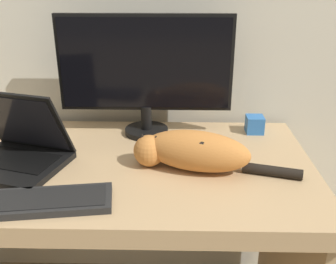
{
  "coord_description": "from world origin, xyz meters",
  "views": [
    {
      "loc": [
        0.24,
        -0.78,
        1.36
      ],
      "look_at": [
        0.22,
        0.32,
        0.89
      ],
      "focal_mm": 42.0,
      "sensor_mm": 36.0,
      "label": 1
    }
  ],
  "objects_px": {
    "cat": "(192,150)",
    "external_keyboard": "(36,202)",
    "monitor": "(145,70)",
    "laptop": "(18,151)"
  },
  "relations": [
    {
      "from": "laptop",
      "to": "cat",
      "type": "xyz_separation_m",
      "value": [
        0.55,
        -0.01,
        0.01
      ]
    },
    {
      "from": "laptop",
      "to": "external_keyboard",
      "type": "distance_m",
      "value": 0.27
    },
    {
      "from": "laptop",
      "to": "cat",
      "type": "bearing_deg",
      "value": 15.11
    },
    {
      "from": "monitor",
      "to": "laptop",
      "type": "distance_m",
      "value": 0.51
    },
    {
      "from": "monitor",
      "to": "laptop",
      "type": "relative_size",
      "value": 1.77
    },
    {
      "from": "cat",
      "to": "laptop",
      "type": "bearing_deg",
      "value": -166.01
    },
    {
      "from": "monitor",
      "to": "external_keyboard",
      "type": "xyz_separation_m",
      "value": [
        -0.26,
        -0.5,
        -0.23
      ]
    },
    {
      "from": "monitor",
      "to": "external_keyboard",
      "type": "bearing_deg",
      "value": -117.58
    },
    {
      "from": "laptop",
      "to": "external_keyboard",
      "type": "height_order",
      "value": "laptop"
    },
    {
      "from": "cat",
      "to": "external_keyboard",
      "type": "bearing_deg",
      "value": -137.38
    }
  ]
}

